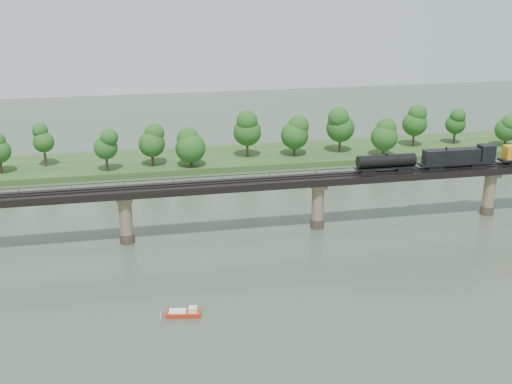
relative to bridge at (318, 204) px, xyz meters
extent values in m
plane|color=#354234|center=(0.00, -30.00, -5.46)|extent=(400.00, 400.00, 0.00)
cube|color=#2A4A1D|center=(0.00, 55.00, -4.66)|extent=(300.00, 24.00, 1.60)
cylinder|color=#473A2D|center=(-40.00, 0.00, -4.46)|extent=(3.00, 3.00, 2.00)
cylinder|color=#897659|center=(-40.00, 0.00, 0.04)|extent=(2.60, 2.60, 9.00)
cube|color=#897659|center=(-40.00, 0.00, 4.04)|extent=(3.20, 3.20, 1.00)
cylinder|color=#473A2D|center=(0.00, 0.00, -4.46)|extent=(3.00, 3.00, 2.00)
cylinder|color=#897659|center=(0.00, 0.00, 0.04)|extent=(2.60, 2.60, 9.00)
cube|color=#897659|center=(0.00, 0.00, 4.04)|extent=(3.20, 3.20, 1.00)
cylinder|color=#473A2D|center=(40.00, 0.00, -4.46)|extent=(3.00, 3.00, 2.00)
cylinder|color=#897659|center=(40.00, 0.00, 0.04)|extent=(2.60, 2.60, 9.00)
cube|color=#897659|center=(40.00, 0.00, 4.04)|extent=(3.20, 3.20, 1.00)
cube|color=black|center=(0.00, 0.00, 5.29)|extent=(220.00, 5.00, 1.50)
cube|color=black|center=(0.00, -0.75, 6.12)|extent=(220.00, 0.12, 0.16)
cube|color=black|center=(0.00, 0.75, 6.12)|extent=(220.00, 0.12, 0.16)
cube|color=black|center=(0.00, -2.40, 6.74)|extent=(220.00, 0.10, 0.10)
cube|color=black|center=(0.00, 2.40, 6.74)|extent=(220.00, 0.10, 0.10)
cube|color=black|center=(0.00, -2.40, 6.39)|extent=(0.08, 0.08, 0.70)
cube|color=black|center=(0.00, 2.40, 6.39)|extent=(0.08, 0.08, 0.70)
cylinder|color=#382619|center=(-71.77, 49.88, -2.22)|extent=(0.70, 0.70, 3.27)
cylinder|color=#382619|center=(-60.94, 54.18, -2.00)|extent=(0.70, 0.70, 3.71)
sphere|color=#174914|center=(-60.94, 54.18, 2.95)|extent=(5.67, 5.67, 5.67)
sphere|color=#174914|center=(-60.94, 54.18, 6.04)|extent=(4.25, 4.25, 4.25)
cylinder|color=#382619|center=(-44.43, 46.31, -2.10)|extent=(0.70, 0.70, 3.51)
sphere|color=#174914|center=(-44.43, 46.31, 2.57)|extent=(6.31, 6.31, 6.31)
sphere|color=#174914|center=(-44.43, 46.31, 5.50)|extent=(4.73, 4.73, 4.73)
cylinder|color=#382619|center=(-32.24, 48.84, -2.19)|extent=(0.70, 0.70, 3.34)
sphere|color=#174914|center=(-32.24, 48.84, 2.27)|extent=(7.18, 7.18, 7.18)
sphere|color=#174914|center=(-32.24, 48.84, 5.06)|extent=(5.39, 5.39, 5.39)
cylinder|color=#382619|center=(-22.01, 46.15, -2.45)|extent=(0.70, 0.70, 2.83)
sphere|color=#174914|center=(-22.01, 46.15, 1.32)|extent=(8.26, 8.26, 8.26)
sphere|color=#174914|center=(-22.01, 46.15, 3.68)|extent=(6.19, 6.19, 6.19)
cylinder|color=#382619|center=(-5.04, 52.68, -1.88)|extent=(0.70, 0.70, 3.96)
sphere|color=#174914|center=(-5.04, 52.68, 3.41)|extent=(8.07, 8.07, 8.07)
sphere|color=#174914|center=(-5.04, 52.68, 6.71)|extent=(6.05, 6.05, 6.05)
cylinder|color=#382619|center=(8.52, 51.14, -2.23)|extent=(0.70, 0.70, 3.27)
sphere|color=#174914|center=(8.52, 51.14, 2.13)|extent=(8.03, 8.03, 8.03)
sphere|color=#174914|center=(8.52, 51.14, 4.85)|extent=(6.02, 6.02, 6.02)
cylinder|color=#382619|center=(22.65, 52.31, -1.90)|extent=(0.70, 0.70, 3.92)
sphere|color=#174914|center=(22.65, 52.31, 3.33)|extent=(8.29, 8.29, 8.29)
sphere|color=#174914|center=(22.65, 52.31, 6.60)|extent=(6.21, 6.21, 6.21)
cylinder|color=#382619|center=(33.59, 45.35, -2.35)|extent=(0.70, 0.70, 3.02)
sphere|color=#174914|center=(33.59, 45.35, 1.69)|extent=(7.74, 7.74, 7.74)
sphere|color=#174914|center=(33.59, 45.35, 4.21)|extent=(5.80, 5.80, 5.80)
cylinder|color=#382619|center=(46.81, 54.03, -1.96)|extent=(0.70, 0.70, 3.80)
sphere|color=#174914|center=(46.81, 54.03, 3.10)|extent=(7.47, 7.47, 7.47)
sphere|color=#174914|center=(46.81, 54.03, 6.27)|extent=(5.60, 5.60, 5.60)
cylinder|color=#382619|center=(60.48, 54.26, -2.17)|extent=(0.70, 0.70, 3.38)
sphere|color=#174914|center=(60.48, 54.26, 2.34)|extent=(6.23, 6.23, 6.23)
sphere|color=#174914|center=(60.48, 54.26, 5.16)|extent=(4.67, 4.67, 4.67)
cylinder|color=#382619|center=(74.35, 48.39, -2.47)|extent=(0.70, 0.70, 2.77)
sphere|color=#174914|center=(74.35, 48.39, 1.22)|extent=(7.04, 7.04, 7.04)
sphere|color=#174914|center=(74.35, 48.39, 3.54)|extent=(5.28, 5.28, 5.28)
cube|color=black|center=(36.22, 0.00, 6.54)|extent=(3.64, 2.18, 1.00)
cube|color=black|center=(26.22, 0.00, 6.54)|extent=(3.64, 2.18, 1.00)
cube|color=black|center=(31.22, 0.00, 7.18)|extent=(17.28, 2.73, 0.45)
cube|color=black|center=(29.85, 0.00, 8.86)|extent=(12.74, 2.46, 2.91)
cube|color=black|center=(38.04, 0.00, 9.13)|extent=(3.27, 2.73, 3.46)
cylinder|color=black|center=(31.22, 0.00, 6.68)|extent=(5.46, 1.27, 1.27)
cube|color=black|center=(18.94, 0.00, 6.54)|extent=(3.18, 2.00, 1.00)
cube|color=black|center=(10.75, 0.00, 6.54)|extent=(3.18, 2.00, 1.00)
cube|color=black|center=(14.84, 0.00, 7.13)|extent=(13.64, 2.18, 0.27)
cylinder|color=black|center=(14.84, 0.00, 8.59)|extent=(12.74, 2.73, 2.73)
cylinder|color=black|center=(14.84, 0.00, 10.04)|extent=(0.64, 0.64, 0.45)
cube|color=#A22B12|center=(-31.74, -31.68, -5.07)|extent=(5.81, 2.97, 0.78)
cube|color=white|center=(-32.61, -31.52, -4.63)|extent=(2.92, 2.12, 0.28)
cube|color=white|center=(-30.21, -31.96, -4.30)|extent=(1.55, 1.55, 0.78)
camera|label=1|loc=(-38.63, -122.35, 46.29)|focal=45.00mm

